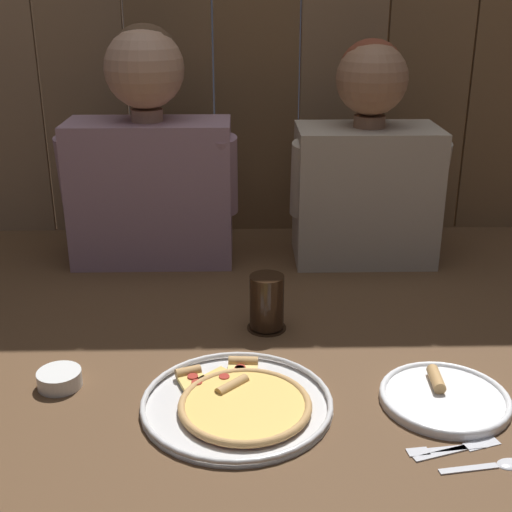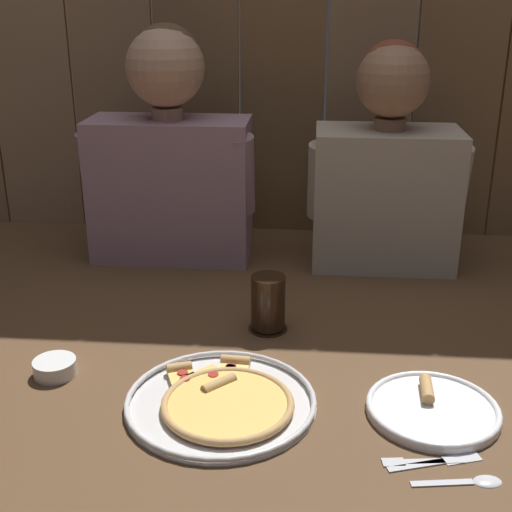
% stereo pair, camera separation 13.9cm
% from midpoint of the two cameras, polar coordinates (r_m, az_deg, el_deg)
% --- Properties ---
extents(ground_plane, '(3.20, 3.20, 0.00)m').
position_cam_midpoint_polar(ground_plane, '(1.38, -2.10, -8.57)').
color(ground_plane, brown).
extents(pizza_tray, '(0.34, 0.34, 0.03)m').
position_cam_midpoint_polar(pizza_tray, '(1.23, -4.73, -12.16)').
color(pizza_tray, silver).
rests_on(pizza_tray, ground).
extents(dinner_plate, '(0.23, 0.23, 0.03)m').
position_cam_midpoint_polar(dinner_plate, '(1.27, 12.41, -11.53)').
color(dinner_plate, white).
rests_on(dinner_plate, ground).
extents(drinking_glass, '(0.09, 0.09, 0.12)m').
position_cam_midpoint_polar(drinking_glass, '(1.46, -1.82, -4.00)').
color(drinking_glass, black).
rests_on(drinking_glass, ground).
extents(dipping_bowl, '(0.08, 0.08, 0.03)m').
position_cam_midpoint_polar(dipping_bowl, '(1.35, -19.01, -9.69)').
color(dipping_bowl, white).
rests_on(dipping_bowl, ground).
extents(table_fork, '(0.13, 0.03, 0.01)m').
position_cam_midpoint_polar(table_fork, '(1.16, 11.88, -15.62)').
color(table_fork, silver).
rests_on(table_fork, ground).
extents(table_knife, '(0.15, 0.06, 0.01)m').
position_cam_midpoint_polar(table_knife, '(1.16, 13.13, -15.54)').
color(table_knife, silver).
rests_on(table_knife, ground).
extents(table_spoon, '(0.14, 0.04, 0.01)m').
position_cam_midpoint_polar(table_spoon, '(1.14, 16.12, -16.47)').
color(table_spoon, silver).
rests_on(table_spoon, ground).
extents(diner_left, '(0.45, 0.21, 0.61)m').
position_cam_midpoint_polar(diner_left, '(1.81, -11.12, 8.29)').
color(diner_left, gray).
rests_on(diner_left, ground).
extents(diner_right, '(0.40, 0.22, 0.57)m').
position_cam_midpoint_polar(diner_right, '(1.80, 7.06, 7.57)').
color(diner_right, '#B2A38E').
rests_on(diner_right, ground).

